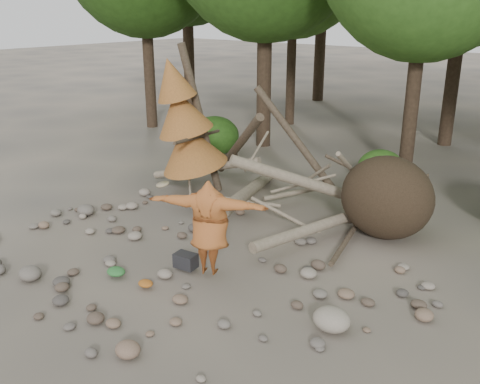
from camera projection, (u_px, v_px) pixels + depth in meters
The scene contains 13 objects.
ground at pixel (179, 268), 11.30m from camera, with size 120.00×120.00×0.00m, color #514C44.
deadfall_pile at pixel (363, 194), 12.84m from camera, with size 8.55×5.24×3.30m.
dead_conifer at pixel (185, 124), 14.93m from camera, with size 2.06×2.16×4.35m.
bush_left at pixel (215, 136), 19.60m from camera, with size 1.80×1.80×1.44m, color #264F15.
bush_mid at pixel (381, 168), 16.30m from camera, with size 1.40×1.40×1.12m, color #33641C.
frisbee_thrower at pixel (209, 227), 10.64m from camera, with size 2.80×1.62×1.98m.
backpack at pixel (186, 263), 11.17m from camera, with size 0.46×0.31×0.31m, color black.
cloth_green at pixel (116, 274), 10.90m from camera, with size 0.41×0.34×0.15m, color #2A6A2F.
cloth_orange at pixel (146, 286), 10.47m from camera, with size 0.32×0.26×0.12m, color #9D551A.
boulder_front_left at pixel (30, 273), 10.77m from camera, with size 0.48×0.44×0.29m, color #6A6258.
boulder_front_right at pixel (128, 349), 8.41m from camera, with size 0.43×0.38×0.26m, color #7C614D.
boulder_mid_right at pixel (332, 319), 9.09m from camera, with size 0.66×0.60×0.40m, color gray.
boulder_mid_left at pixel (86, 210), 14.11m from camera, with size 0.48×0.43×0.29m, color #665F56.
Camera 1 is at (7.47, -6.97, 5.25)m, focal length 40.00 mm.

